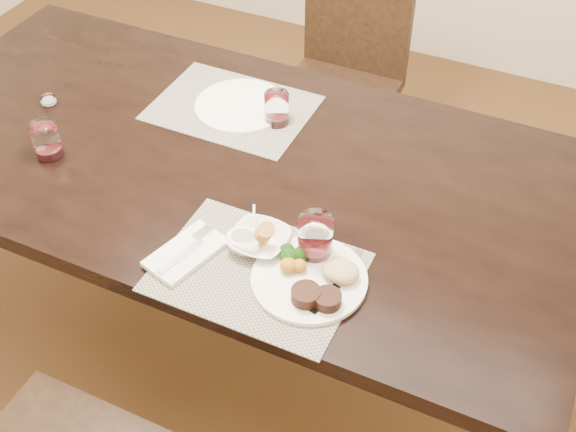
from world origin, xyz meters
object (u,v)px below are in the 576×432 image
at_px(chair_far, 345,68).
at_px(steak_knife, 329,292).
at_px(wine_glass_near, 315,240).
at_px(cracker_bowl, 260,240).
at_px(far_plate, 241,106).
at_px(dinner_plate, 314,279).

bearing_deg(chair_far, steak_knife, -70.23).
height_order(steak_knife, wine_glass_near, wine_glass_near).
height_order(cracker_bowl, far_plate, cracker_bowl).
bearing_deg(steak_knife, wine_glass_near, 141.14).
relative_size(dinner_plate, wine_glass_near, 2.35).
height_order(cracker_bowl, wine_glass_near, wine_glass_near).
xyz_separation_m(chair_far, wine_glass_near, (0.38, -1.17, 0.30)).
xyz_separation_m(dinner_plate, wine_glass_near, (-0.03, 0.08, 0.04)).
relative_size(steak_knife, wine_glass_near, 2.06).
height_order(chair_far, cracker_bowl, chair_far).
bearing_deg(chair_far, dinner_plate, -71.85).
distance_m(chair_far, far_plate, 0.76).
relative_size(steak_knife, cracker_bowl, 1.68).
height_order(chair_far, wine_glass_near, chair_far).
height_order(chair_far, far_plate, chair_far).
bearing_deg(dinner_plate, steak_knife, -12.02).
xyz_separation_m(cracker_bowl, far_plate, (-0.31, 0.48, -0.01)).
relative_size(chair_far, steak_knife, 3.84).
distance_m(wine_glass_near, far_plate, 0.63).
bearing_deg(steak_knife, dinner_plate, 175.05).
bearing_deg(dinner_plate, far_plate, 136.04).
height_order(dinner_plate, steak_knife, dinner_plate).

